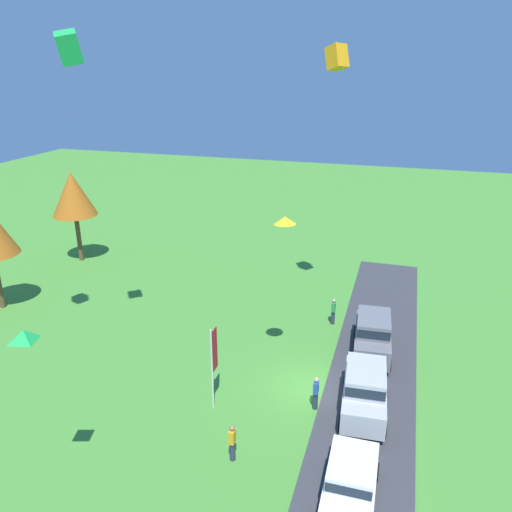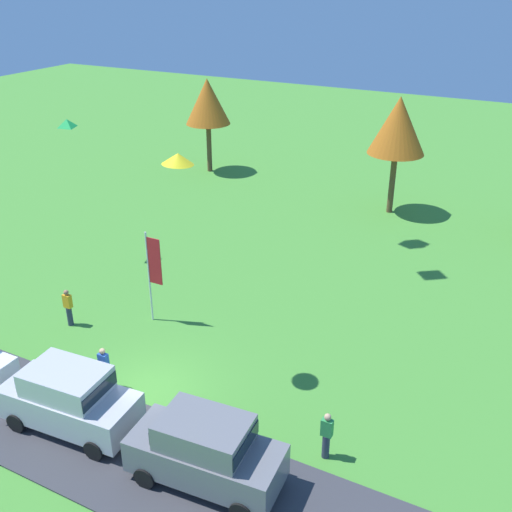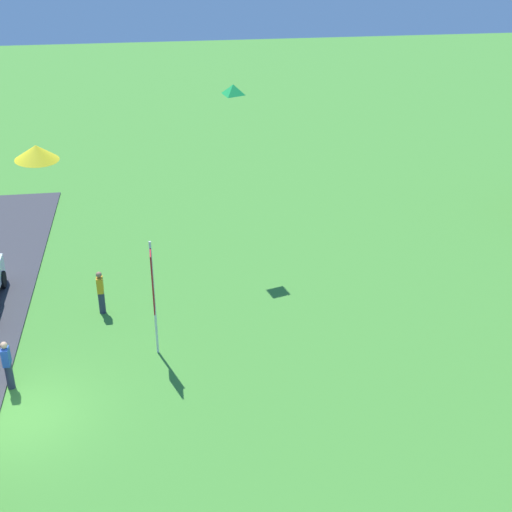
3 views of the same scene
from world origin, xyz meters
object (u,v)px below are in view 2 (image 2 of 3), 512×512
(car_suv_mid_row, at_px, (205,449))
(kite_delta_topmost, at_px, (178,159))
(tree_lone_near, at_px, (208,102))
(tree_far_right, at_px, (398,126))
(car_suv_near_entrance, at_px, (69,397))
(flag_banner, at_px, (153,267))
(person_beside_suv, at_px, (326,435))
(person_watching_sky, at_px, (104,368))
(person_on_lawn, at_px, (68,307))
(kite_diamond_near_flag, at_px, (67,123))

(car_suv_mid_row, bearing_deg, kite_delta_topmost, 128.28)
(tree_lone_near, distance_m, tree_far_right, 14.53)
(car_suv_near_entrance, bearing_deg, flag_banner, 102.50)
(tree_lone_near, bearing_deg, person_beside_suv, -51.55)
(person_watching_sky, relative_size, flag_banner, 0.41)
(tree_lone_near, relative_size, tree_far_right, 0.95)
(person_watching_sky, relative_size, kite_delta_topmost, 1.63)
(person_on_lawn, bearing_deg, tree_lone_near, 105.59)
(flag_banner, xyz_separation_m, kite_diamond_near_flag, (-7.18, 3.45, 4.51))
(car_suv_near_entrance, relative_size, person_beside_suv, 2.76)
(flag_banner, bearing_deg, person_watching_sky, -76.88)
(tree_lone_near, relative_size, kite_delta_topmost, 6.48)
(person_on_lawn, bearing_deg, kite_diamond_near_flag, 126.73)
(car_suv_near_entrance, relative_size, kite_diamond_near_flag, 6.09)
(car_suv_mid_row, bearing_deg, kite_diamond_near_flag, 143.74)
(car_suv_near_entrance, bearing_deg, kite_diamond_near_flag, 130.30)
(car_suv_mid_row, bearing_deg, car_suv_near_entrance, -179.32)
(kite_diamond_near_flag, bearing_deg, person_beside_suv, -24.47)
(tree_far_right, bearing_deg, kite_delta_topmost, -95.97)
(kite_diamond_near_flag, bearing_deg, person_on_lawn, -53.27)
(tree_lone_near, bearing_deg, flag_banner, -64.81)
(person_watching_sky, relative_size, tree_far_right, 0.24)
(tree_lone_near, relative_size, flag_banner, 1.63)
(tree_far_right, height_order, kite_delta_topmost, kite_delta_topmost)
(car_suv_mid_row, height_order, person_on_lawn, car_suv_mid_row)
(tree_lone_near, distance_m, kite_diamond_near_flag, 15.98)
(car_suv_near_entrance, xyz_separation_m, person_watching_sky, (-0.43, 2.18, -0.42))
(person_beside_suv, height_order, tree_far_right, tree_far_right)
(person_beside_suv, bearing_deg, kite_diamond_near_flag, 155.53)
(car_suv_mid_row, distance_m, flag_banner, 9.59)
(car_suv_mid_row, bearing_deg, person_watching_sky, 159.40)
(kite_diamond_near_flag, bearing_deg, tree_lone_near, 96.71)
(car_suv_near_entrance, relative_size, tree_lone_near, 0.69)
(kite_delta_topmost, bearing_deg, person_on_lawn, 176.09)
(person_watching_sky, xyz_separation_m, flag_banner, (-1.08, 4.61, 1.78))
(tree_far_right, distance_m, flag_banner, 18.30)
(car_suv_mid_row, xyz_separation_m, person_watching_sky, (-5.63, 2.11, -0.42))
(person_beside_suv, relative_size, person_watching_sky, 1.00)
(person_on_lawn, height_order, person_beside_suv, same)
(car_suv_mid_row, bearing_deg, tree_lone_near, 121.25)
(car_suv_near_entrance, xyz_separation_m, tree_far_right, (3.86, 24.06, 4.15))
(car_suv_mid_row, relative_size, person_beside_suv, 2.77)
(car_suv_near_entrance, relative_size, car_suv_mid_row, 1.00)
(person_watching_sky, bearing_deg, kite_delta_topmost, 44.46)
(car_suv_mid_row, xyz_separation_m, flag_banner, (-6.70, 6.73, 1.36))
(car_suv_near_entrance, bearing_deg, person_watching_sky, 101.18)
(tree_lone_near, bearing_deg, car_suv_mid_row, -58.75)
(car_suv_near_entrance, height_order, tree_lone_near, tree_lone_near)
(person_beside_suv, relative_size, tree_lone_near, 0.25)
(person_beside_suv, relative_size, tree_far_right, 0.24)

